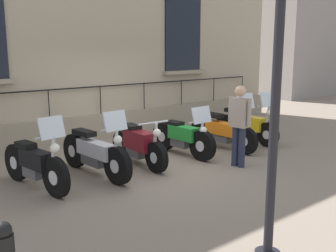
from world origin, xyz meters
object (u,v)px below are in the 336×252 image
at_px(motorcycle_black, 35,164).
at_px(motorcycle_silver, 95,154).
at_px(motorcycle_green, 183,138).
at_px(motorcycle_yellow, 246,125).
at_px(motorcycle_orange, 223,131).
at_px(motorcycle_maroon, 139,145).
at_px(pedestrian_standing, 239,121).

bearing_deg(motorcycle_black, motorcycle_silver, 90.26).
bearing_deg(motorcycle_green, motorcycle_yellow, 89.43).
relative_size(motorcycle_black, motorcycle_orange, 0.96).
bearing_deg(motorcycle_yellow, motorcycle_silver, -89.84).
distance_m(motorcycle_maroon, motorcycle_green, 1.23).
relative_size(motorcycle_maroon, motorcycle_green, 1.00).
relative_size(motorcycle_maroon, motorcycle_yellow, 0.93).
bearing_deg(motorcycle_green, motorcycle_silver, -89.14).
distance_m(motorcycle_orange, motorcycle_yellow, 1.04).
height_order(motorcycle_maroon, motorcycle_green, motorcycle_green).
relative_size(motorcycle_green, pedestrian_standing, 1.15).
xyz_separation_m(motorcycle_black, motorcycle_orange, (0.13, 4.61, -0.01)).
bearing_deg(motorcycle_silver, motorcycle_black, -89.74).
bearing_deg(motorcycle_maroon, motorcycle_yellow, 89.49).
bearing_deg(motorcycle_black, motorcycle_orange, 88.44).
relative_size(motorcycle_black, motorcycle_maroon, 1.02).
distance_m(motorcycle_green, pedestrian_standing, 1.52).
height_order(motorcycle_black, motorcycle_maroon, motorcycle_black).
distance_m(motorcycle_yellow, pedestrian_standing, 2.37).
bearing_deg(motorcycle_yellow, motorcycle_green, -90.57).
height_order(motorcycle_maroon, motorcycle_orange, motorcycle_orange).
bearing_deg(pedestrian_standing, motorcycle_silver, -117.48).
distance_m(motorcycle_black, motorcycle_orange, 4.61).
distance_m(motorcycle_silver, motorcycle_maroon, 1.05).
height_order(motorcycle_black, motorcycle_green, motorcycle_black).
height_order(motorcycle_black, pedestrian_standing, pedestrian_standing).
xyz_separation_m(motorcycle_silver, motorcycle_maroon, (-0.04, 1.05, -0.01)).
bearing_deg(motorcycle_green, motorcycle_black, -89.35).
distance_m(motorcycle_maroon, motorcycle_orange, 2.39).
bearing_deg(motorcycle_maroon, motorcycle_silver, -87.67).
bearing_deg(motorcycle_orange, motorcycle_silver, -92.19).
bearing_deg(motorcycle_green, motorcycle_maroon, -90.40).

